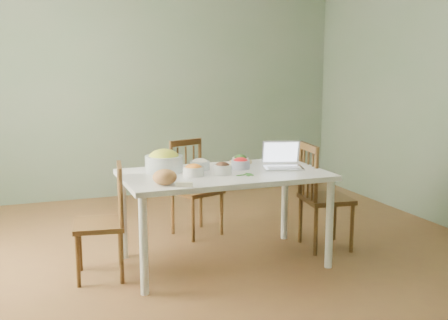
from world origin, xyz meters
name	(u,v)px	position (x,y,z in m)	size (l,w,h in m)	color
floor	(211,259)	(0.00, 0.00, 0.00)	(5.00, 5.00, 0.00)	brown
wall_back	(143,86)	(0.00, 2.50, 1.35)	(5.00, 0.00, 2.70)	slate
wall_front	(430,135)	(0.00, -2.50, 1.35)	(5.00, 0.00, 2.70)	slate
dining_table	(224,218)	(0.07, -0.11, 0.38)	(1.61, 0.91, 0.76)	white
chair_far	(197,188)	(0.10, 0.69, 0.45)	(0.40, 0.38, 0.90)	#412615
chair_left	(99,222)	(-0.92, -0.07, 0.44)	(0.39, 0.37, 0.87)	#412615
chair_right	(326,196)	(1.05, -0.07, 0.47)	(0.41, 0.39, 0.94)	#412615
bread_boule	(165,177)	(-0.48, -0.39, 0.81)	(0.18, 0.18, 0.11)	#B77C50
butter_stick	(184,184)	(-0.37, -0.50, 0.77)	(0.12, 0.03, 0.03)	beige
bowl_squash	(164,161)	(-0.37, 0.08, 0.84)	(0.30, 0.30, 0.18)	gold
bowl_carrot	(193,170)	(-0.20, -0.16, 0.80)	(0.16, 0.16, 0.09)	orange
bowl_onion	(200,164)	(-0.07, 0.08, 0.80)	(0.16, 0.16, 0.09)	white
bowl_mushroom	(222,168)	(0.03, -0.18, 0.80)	(0.14, 0.14, 0.09)	black
bowl_redpep	(240,163)	(0.25, -0.02, 0.80)	(0.15, 0.15, 0.09)	red
bowl_broccoli	(240,160)	(0.32, 0.14, 0.80)	(0.14, 0.14, 0.09)	black
flatbread	(241,162)	(0.36, 0.24, 0.77)	(0.20, 0.20, 0.02)	#D9B582
basil_bunch	(244,174)	(0.18, -0.28, 0.77)	(0.17, 0.17, 0.02)	#20621B
laptop	(284,156)	(0.59, -0.13, 0.86)	(0.32, 0.29, 0.22)	silver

